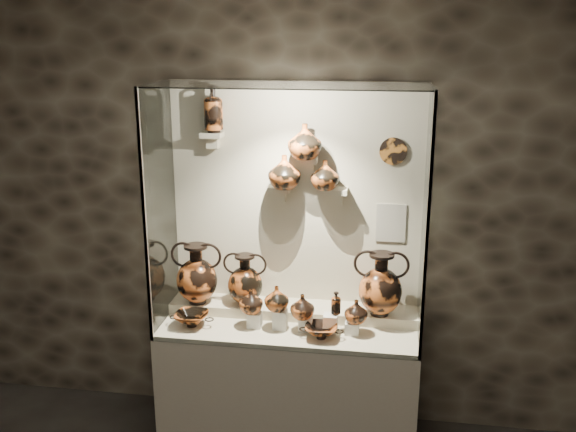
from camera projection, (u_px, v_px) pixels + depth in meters
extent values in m
cube|color=black|center=(296.00, 201.00, 4.34)|extent=(5.00, 0.02, 3.20)
cube|color=#C0B69A|center=(289.00, 383.00, 4.36)|extent=(1.70, 0.60, 0.80)
cube|color=#C5B798|center=(289.00, 327.00, 4.25)|extent=(1.68, 0.58, 0.03)
cube|color=#C5B798|center=(293.00, 312.00, 4.41)|extent=(1.70, 0.25, 0.10)
cube|color=#C0B69A|center=(296.00, 201.00, 4.33)|extent=(1.70, 0.03, 1.60)
cube|color=white|center=(281.00, 227.00, 3.75)|extent=(1.70, 0.01, 1.60)
cube|color=white|center=(160.00, 208.00, 4.16)|extent=(0.01, 0.60, 1.60)
cube|color=white|center=(426.00, 219.00, 3.91)|extent=(0.01, 0.60, 1.60)
cube|color=white|center=(289.00, 85.00, 3.81)|extent=(1.70, 0.60, 0.01)
cube|color=gray|center=(145.00, 221.00, 3.88)|extent=(0.02, 0.02, 1.60)
cube|color=gray|center=(427.00, 234.00, 3.63)|extent=(0.02, 0.02, 1.60)
cube|color=silver|center=(255.00, 319.00, 4.22)|extent=(0.09, 0.09, 0.10)
cube|color=silver|center=(280.00, 319.00, 4.19)|extent=(0.09, 0.09, 0.13)
cube|color=silver|center=(306.00, 324.00, 4.17)|extent=(0.09, 0.09, 0.09)
cube|color=silver|center=(330.00, 323.00, 4.14)|extent=(0.09, 0.09, 0.12)
cube|color=silver|center=(352.00, 327.00, 4.12)|extent=(0.09, 0.09, 0.08)
cube|color=#C0B69A|center=(212.00, 135.00, 4.22)|extent=(0.14, 0.12, 0.04)
cube|color=#C0B69A|center=(279.00, 189.00, 4.25)|extent=(0.14, 0.12, 0.04)
cube|color=#C0B69A|center=(310.00, 160.00, 4.16)|extent=(0.10, 0.12, 0.04)
cube|color=#C0B69A|center=(337.00, 191.00, 4.19)|extent=(0.14, 0.12, 0.04)
imported|color=#C45D25|center=(251.00, 301.00, 4.18)|extent=(0.17, 0.17, 0.17)
imported|color=#9D481B|center=(277.00, 298.00, 4.15)|extent=(0.21, 0.21, 0.17)
imported|color=#C45D25|center=(302.00, 306.00, 4.12)|extent=(0.19, 0.19, 0.16)
imported|color=#C45D25|center=(356.00, 311.00, 4.08)|extent=(0.16, 0.16, 0.16)
imported|color=#9D481B|center=(284.00, 172.00, 4.15)|extent=(0.25, 0.25, 0.22)
imported|color=#9D481B|center=(305.00, 141.00, 4.08)|extent=(0.24, 0.24, 0.23)
imported|color=#9D481B|center=(325.00, 175.00, 4.13)|extent=(0.22, 0.22, 0.19)
cylinder|color=#B46823|center=(393.00, 151.00, 4.11)|extent=(0.18, 0.02, 0.18)
cube|color=beige|center=(391.00, 223.00, 4.25)|extent=(0.20, 0.01, 0.26)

